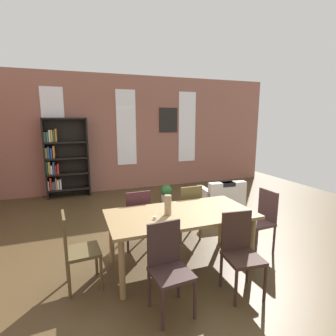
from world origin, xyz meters
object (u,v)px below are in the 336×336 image
(dining_chair_head_left, at_px, (76,248))
(potted_plant_by_shelf, at_px, (166,193))
(vase_on_table, at_px, (168,205))
(dining_chair_near_left, at_px, (168,265))
(bookshelf_tall, at_px, (63,158))
(dining_chair_head_right, at_px, (261,218))
(armchair_white, at_px, (221,200))
(dining_chair_far_right, at_px, (188,210))
(dining_chair_far_left, at_px, (137,217))
(dining_chair_near_right, at_px, (240,250))
(dining_table, at_px, (181,218))

(dining_chair_head_left, relative_size, potted_plant_by_shelf, 2.33)
(vase_on_table, xyz_separation_m, dining_chair_near_left, (-0.26, -0.72, -0.40))
(dining_chair_head_left, distance_m, bookshelf_tall, 4.18)
(dining_chair_head_right, bearing_deg, vase_on_table, -179.87)
(vase_on_table, relative_size, bookshelf_tall, 0.13)
(armchair_white, bearing_deg, dining_chair_far_right, -142.63)
(dining_chair_far_left, relative_size, dining_chair_far_right, 1.00)
(vase_on_table, distance_m, dining_chair_near_right, 1.04)
(vase_on_table, height_order, bookshelf_tall, bookshelf_tall)
(dining_table, height_order, potted_plant_by_shelf, dining_table)
(dining_table, bearing_deg, dining_chair_near_left, -121.75)
(dining_chair_head_left, distance_m, dining_chair_head_right, 2.71)
(dining_chair_head_left, bearing_deg, dining_chair_far_left, 38.51)
(dining_chair_far_left, bearing_deg, dining_chair_near_left, -90.38)
(dining_chair_far_right, xyz_separation_m, potted_plant_by_shelf, (0.38, 2.12, -0.30))
(dining_chair_near_right, distance_m, dining_chair_near_left, 0.90)
(armchair_white, bearing_deg, dining_chair_near_right, -116.80)
(dining_chair_head_right, height_order, armchair_white, dining_chair_head_right)
(dining_table, relative_size, dining_chair_near_right, 2.07)
(dining_chair_far_left, height_order, dining_chair_far_right, same)
(dining_chair_near_right, bearing_deg, bookshelf_tall, 112.50)
(armchair_white, height_order, potted_plant_by_shelf, armchair_white)
(dining_table, bearing_deg, dining_chair_far_left, 121.20)
(vase_on_table, relative_size, dining_chair_head_left, 0.28)
(vase_on_table, bearing_deg, dining_chair_far_left, 109.27)
(dining_chair_far_left, relative_size, dining_chair_head_right, 1.00)
(dining_chair_head_left, relative_size, dining_chair_head_right, 1.00)
(dining_chair_head_left, relative_size, bookshelf_tall, 0.46)
(armchair_white, bearing_deg, dining_table, -135.06)
(dining_chair_near_left, bearing_deg, armchair_white, 48.50)
(dining_chair_near_right, height_order, dining_chair_head_left, same)
(dining_chair_far_left, height_order, armchair_white, dining_chair_far_left)
(dining_table, distance_m, bookshelf_tall, 4.43)
(potted_plant_by_shelf, bearing_deg, armchair_white, -55.57)
(dining_chair_far_left, height_order, dining_chair_head_left, same)
(bookshelf_tall, bearing_deg, dining_table, -69.29)
(dining_chair_near_right, xyz_separation_m, bookshelf_tall, (-2.01, 4.86, 0.51))
(dining_chair_far_left, distance_m, bookshelf_tall, 3.63)
(potted_plant_by_shelf, bearing_deg, bookshelf_tall, 151.60)
(dining_chair_near_right, distance_m, dining_chair_far_right, 1.45)
(vase_on_table, distance_m, dining_chair_far_right, 1.04)
(dining_chair_near_right, bearing_deg, vase_on_table, 131.22)
(bookshelf_tall, bearing_deg, armchair_white, -37.83)
(potted_plant_by_shelf, bearing_deg, dining_chair_far_right, -100.09)
(vase_on_table, distance_m, armchair_white, 2.54)
(vase_on_table, relative_size, potted_plant_by_shelf, 0.65)
(dining_chair_head_left, relative_size, armchair_white, 1.10)
(dining_chair_near_right, height_order, bookshelf_tall, bookshelf_tall)
(armchair_white, bearing_deg, bookshelf_tall, 142.17)
(bookshelf_tall, bearing_deg, dining_chair_near_left, -77.08)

